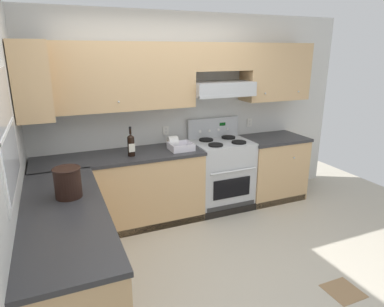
{
  "coord_description": "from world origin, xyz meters",
  "views": [
    {
      "loc": [
        -1.25,
        -2.54,
        2.08
      ],
      "look_at": [
        0.13,
        0.7,
        1.0
      ],
      "focal_mm": 31.37,
      "sensor_mm": 36.0,
      "label": 1
    }
  ],
  "objects_px": {
    "bowl": "(181,147)",
    "bucket": "(68,182)",
    "wine_bottle": "(131,144)",
    "stove": "(221,174)",
    "paper_towel_roll": "(173,141)"
  },
  "relations": [
    {
      "from": "bowl",
      "to": "bucket",
      "type": "bearing_deg",
      "value": -145.38
    },
    {
      "from": "wine_bottle",
      "to": "bucket",
      "type": "bearing_deg",
      "value": -128.8
    },
    {
      "from": "stove",
      "to": "paper_towel_roll",
      "type": "bearing_deg",
      "value": 171.59
    },
    {
      "from": "wine_bottle",
      "to": "bowl",
      "type": "bearing_deg",
      "value": 1.53
    },
    {
      "from": "wine_bottle",
      "to": "bucket",
      "type": "height_order",
      "value": "wine_bottle"
    },
    {
      "from": "bucket",
      "to": "paper_towel_roll",
      "type": "distance_m",
      "value": 1.73
    },
    {
      "from": "stove",
      "to": "wine_bottle",
      "type": "distance_m",
      "value": 1.37
    },
    {
      "from": "stove",
      "to": "bowl",
      "type": "distance_m",
      "value": 0.77
    },
    {
      "from": "bowl",
      "to": "paper_towel_roll",
      "type": "bearing_deg",
      "value": 104.64
    },
    {
      "from": "wine_bottle",
      "to": "paper_towel_roll",
      "type": "distance_m",
      "value": 0.61
    },
    {
      "from": "stove",
      "to": "bowl",
      "type": "relative_size",
      "value": 4.25
    },
    {
      "from": "bowl",
      "to": "bucket",
      "type": "relative_size",
      "value": 1.1
    },
    {
      "from": "stove",
      "to": "bowl",
      "type": "height_order",
      "value": "stove"
    },
    {
      "from": "wine_bottle",
      "to": "paper_towel_roll",
      "type": "xyz_separation_m",
      "value": [
        0.58,
        0.19,
        -0.07
      ]
    },
    {
      "from": "bowl",
      "to": "paper_towel_roll",
      "type": "xyz_separation_m",
      "value": [
        -0.05,
        0.17,
        0.04
      ]
    }
  ]
}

